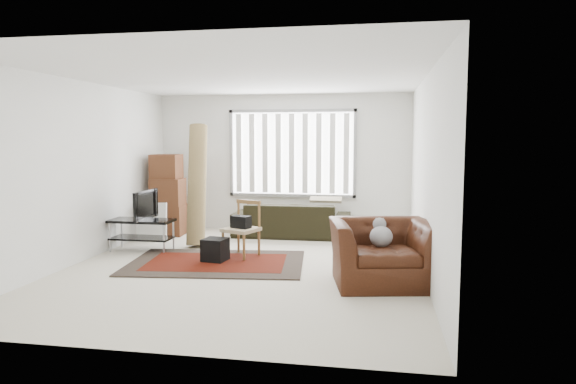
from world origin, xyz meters
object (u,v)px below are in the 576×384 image
object	(u,v)px
moving_boxes	(168,197)
armchair	(382,248)
side_chair	(242,226)
tv_stand	(142,228)
sofa	(292,214)

from	to	relation	value
moving_boxes	armchair	bearing A→B (deg)	-34.03
armchair	moving_boxes	bearing A→B (deg)	134.90
side_chair	armchair	world-z (taller)	armchair
armchair	side_chair	bearing A→B (deg)	141.33
tv_stand	armchair	xyz separation A→B (m)	(3.89, -1.31, 0.09)
moving_boxes	side_chair	xyz separation A→B (m)	(1.89, -1.60, -0.23)
side_chair	armchair	size ratio (longest dim) A/B	0.61
armchair	sofa	bearing A→B (deg)	108.18
tv_stand	armchair	distance (m)	4.10
tv_stand	armchair	size ratio (longest dim) A/B	0.72
sofa	moving_boxes	bearing A→B (deg)	4.89
moving_boxes	sofa	world-z (taller)	moving_boxes
tv_stand	side_chair	xyz separation A→B (m)	(1.75, -0.20, 0.11)
sofa	armchair	xyz separation A→B (m)	(1.65, -2.95, 0.05)
tv_stand	sofa	size ratio (longest dim) A/B	0.47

